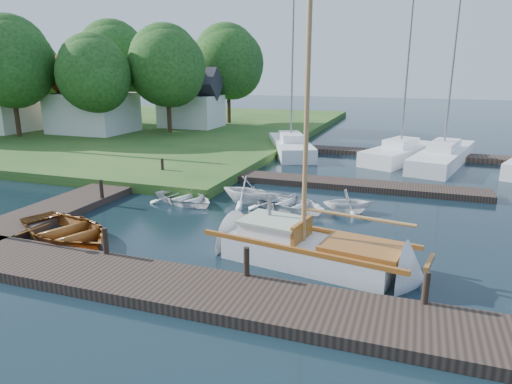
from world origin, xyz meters
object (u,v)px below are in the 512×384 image
(marina_boat_3, at_px, (443,155))
(mooring_post_5, at_px, (162,166))
(sailboat, at_px, (314,253))
(tender_b, at_px, (248,189))
(tree_1, at_px, (10,62))
(mooring_post_4, at_px, (101,189))
(tree_5, at_px, (32,71))
(mooring_post_3, at_px, (426,288))
(tree_3, at_px, (167,66))
(house_a, at_px, (92,102))
(marina_boat_2, at_px, (400,152))
(house_c, at_px, (191,104))
(tender_a, at_px, (185,196))
(tender_c, at_px, (289,201))
(mooring_post_2, at_px, (246,261))
(dinghy, at_px, (65,228))
(tender_d, at_px, (348,200))
(marina_boat_0, at_px, (291,145))
(tree_4, at_px, (114,60))
(tree_7, at_px, (228,62))
(mooring_post_1, at_px, (105,241))
(tree_2, at_px, (94,74))

(marina_boat_3, bearing_deg, mooring_post_5, 136.34)
(mooring_post_5, distance_m, sailboat, 12.73)
(tender_b, xyz_separation_m, tree_1, (-22.82, 9.78, 5.43))
(mooring_post_4, relative_size, tree_5, 0.10)
(mooring_post_3, bearing_deg, tree_3, 130.95)
(sailboat, distance_m, house_a, 29.87)
(tender_b, distance_m, marina_boat_2, 13.37)
(mooring_post_4, xyz_separation_m, house_a, (-13.00, 16.00, 2.26))
(mooring_post_3, bearing_deg, house_c, 126.53)
(tender_a, xyz_separation_m, tender_c, (4.49, 0.62, 0.04))
(tender_b, bearing_deg, mooring_post_2, -149.07)
(dinghy, bearing_deg, tree_3, 42.51)
(tender_b, relative_size, tender_d, 1.24)
(mooring_post_4, distance_m, tree_3, 20.02)
(tender_a, height_order, marina_boat_2, marina_boat_2)
(marina_boat_0, xyz_separation_m, house_a, (-17.38, 1.44, 2.39))
(house_a, height_order, tree_4, tree_4)
(sailboat, xyz_separation_m, tree_5, (-32.90, 23.05, 5.07))
(marina_boat_2, distance_m, marina_boat_3, 2.51)
(marina_boat_2, height_order, tree_3, marina_boat_2)
(mooring_post_2, bearing_deg, tender_b, 110.21)
(marina_boat_2, xyz_separation_m, tree_3, (-18.60, 3.73, 5.23))
(tender_d, height_order, tree_3, tree_3)
(tender_a, relative_size, marina_boat_0, 0.30)
(mooring_post_4, relative_size, tree_1, 0.09)
(tree_4, relative_size, tree_7, 1.03)
(sailboat, distance_m, tender_b, 6.66)
(mooring_post_1, distance_m, house_c, 29.22)
(mooring_post_3, height_order, tree_7, tree_7)
(tree_1, bearing_deg, marina_boat_0, 6.69)
(tree_2, bearing_deg, tree_1, -161.57)
(tender_a, bearing_deg, dinghy, -176.16)
(sailboat, bearing_deg, tree_5, 154.57)
(mooring_post_1, xyz_separation_m, marina_boat_2, (7.61, 19.32, -0.12))
(house_a, bearing_deg, tree_1, -135.34)
(tender_c, bearing_deg, tree_2, 78.58)
(tender_a, xyz_separation_m, house_a, (-16.22, 14.58, 2.64))
(mooring_post_2, bearing_deg, sailboat, 55.01)
(dinghy, xyz_separation_m, tender_b, (4.30, 6.18, 0.20))
(tree_3, relative_size, tree_5, 1.08)
(sailboat, height_order, tender_d, sailboat)
(sailboat, distance_m, tender_c, 5.49)
(mooring_post_4, height_order, sailboat, sailboat)
(marina_boat_2, bearing_deg, tree_4, 96.29)
(mooring_post_2, distance_m, tree_4, 36.28)
(mooring_post_4, distance_m, tree_5, 30.87)
(tender_a, xyz_separation_m, tree_4, (-18.22, 20.63, 6.05))
(house_a, relative_size, house_c, 1.19)
(marina_boat_3, bearing_deg, tree_2, 103.61)
(tree_4, bearing_deg, tender_c, -41.38)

